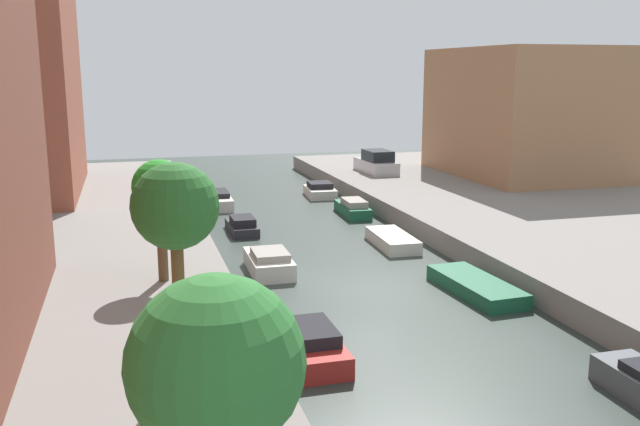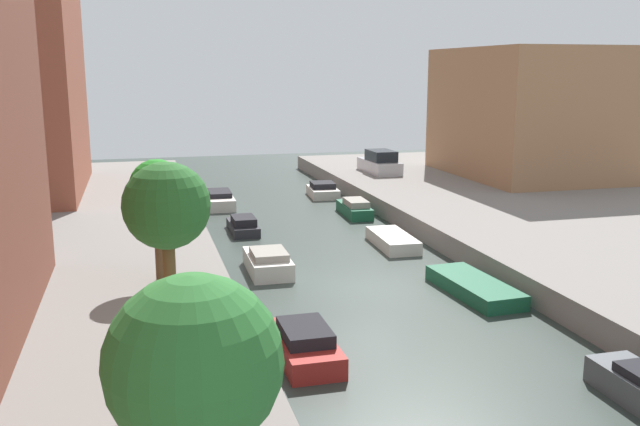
{
  "view_description": "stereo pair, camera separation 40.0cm",
  "coord_description": "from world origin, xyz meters",
  "px_view_note": "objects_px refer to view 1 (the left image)",
  "views": [
    {
      "loc": [
        -8.26,
        -23.38,
        8.04
      ],
      "look_at": [
        -0.11,
        5.65,
        1.75
      ],
      "focal_mm": 38.68,
      "sensor_mm": 36.0,
      "label": 1
    },
    {
      "loc": [
        -7.88,
        -23.48,
        8.04
      ],
      "look_at": [
        -0.11,
        5.65,
        1.75
      ],
      "focal_mm": 38.68,
      "sensor_mm": 36.0,
      "label": 2
    }
  ],
  "objects_px": {
    "moored_boat_right_3": "(392,240)",
    "moored_boat_right_5": "(320,191)",
    "moored_boat_right_4": "(353,208)",
    "street_tree_0": "(216,367)",
    "parked_car": "(376,163)",
    "moored_boat_left_4": "(242,226)",
    "moored_boat_left_3": "(269,262)",
    "street_tree_2": "(160,189)",
    "moored_boat_left_5": "(217,200)",
    "moored_boat_right_2": "(476,286)",
    "moored_boat_left_2": "(310,344)",
    "street_tree_1": "(175,210)",
    "low_block_right": "(529,112)"
  },
  "relations": [
    {
      "from": "moored_boat_right_2",
      "to": "moored_boat_right_4",
      "type": "bearing_deg",
      "value": 89.97
    },
    {
      "from": "moored_boat_left_5",
      "to": "moored_boat_right_2",
      "type": "xyz_separation_m",
      "value": [
        7.0,
        -18.92,
        -0.14
      ]
    },
    {
      "from": "low_block_right",
      "to": "moored_boat_right_5",
      "type": "height_order",
      "value": "low_block_right"
    },
    {
      "from": "moored_boat_left_3",
      "to": "moored_boat_right_3",
      "type": "bearing_deg",
      "value": 22.29
    },
    {
      "from": "street_tree_1",
      "to": "moored_boat_right_4",
      "type": "distance_m",
      "value": 23.83
    },
    {
      "from": "moored_boat_left_4",
      "to": "moored_boat_right_5",
      "type": "bearing_deg",
      "value": 53.04
    },
    {
      "from": "street_tree_0",
      "to": "moored_boat_right_3",
      "type": "height_order",
      "value": "street_tree_0"
    },
    {
      "from": "street_tree_1",
      "to": "moored_boat_left_5",
      "type": "height_order",
      "value": "street_tree_1"
    },
    {
      "from": "moored_boat_left_3",
      "to": "moored_boat_left_5",
      "type": "bearing_deg",
      "value": 90.96
    },
    {
      "from": "parked_car",
      "to": "moored_boat_right_3",
      "type": "relative_size",
      "value": 1.14
    },
    {
      "from": "moored_boat_left_5",
      "to": "moored_boat_right_5",
      "type": "xyz_separation_m",
      "value": [
        6.81,
        1.51,
        -0.02
      ]
    },
    {
      "from": "street_tree_2",
      "to": "moored_boat_left_5",
      "type": "bearing_deg",
      "value": 76.93
    },
    {
      "from": "parked_car",
      "to": "moored_boat_left_5",
      "type": "height_order",
      "value": "parked_car"
    },
    {
      "from": "moored_boat_right_3",
      "to": "parked_car",
      "type": "bearing_deg",
      "value": 72.32
    },
    {
      "from": "moored_boat_right_5",
      "to": "moored_boat_right_2",
      "type": "bearing_deg",
      "value": -89.47
    },
    {
      "from": "moored_boat_right_3",
      "to": "moored_boat_right_5",
      "type": "bearing_deg",
      "value": 89.07
    },
    {
      "from": "moored_boat_left_3",
      "to": "low_block_right",
      "type": "bearing_deg",
      "value": 35.48
    },
    {
      "from": "street_tree_0",
      "to": "moored_boat_right_4",
      "type": "height_order",
      "value": "street_tree_0"
    },
    {
      "from": "moored_boat_right_4",
      "to": "moored_boat_left_3",
      "type": "bearing_deg",
      "value": -125.03
    },
    {
      "from": "moored_boat_right_3",
      "to": "moored_boat_right_4",
      "type": "height_order",
      "value": "moored_boat_right_4"
    },
    {
      "from": "moored_boat_right_3",
      "to": "moored_boat_right_5",
      "type": "relative_size",
      "value": 1.23
    },
    {
      "from": "street_tree_2",
      "to": "moored_boat_right_2",
      "type": "height_order",
      "value": "street_tree_2"
    },
    {
      "from": "street_tree_2",
      "to": "moored_boat_left_4",
      "type": "bearing_deg",
      "value": 67.1
    },
    {
      "from": "street_tree_0",
      "to": "moored_boat_right_5",
      "type": "xyz_separation_m",
      "value": [
        10.87,
        33.67,
        -3.85
      ]
    },
    {
      "from": "street_tree_0",
      "to": "parked_car",
      "type": "bearing_deg",
      "value": 66.63
    },
    {
      "from": "street_tree_2",
      "to": "moored_boat_left_2",
      "type": "height_order",
      "value": "street_tree_2"
    },
    {
      "from": "parked_car",
      "to": "moored_boat_left_4",
      "type": "distance_m",
      "value": 16.05
    },
    {
      "from": "moored_boat_right_3",
      "to": "moored_boat_right_4",
      "type": "bearing_deg",
      "value": 86.66
    },
    {
      "from": "street_tree_2",
      "to": "moored_boat_right_2",
      "type": "distance_m",
      "value": 11.81
    },
    {
      "from": "moored_boat_left_3",
      "to": "moored_boat_left_4",
      "type": "bearing_deg",
      "value": 89.31
    },
    {
      "from": "street_tree_1",
      "to": "moored_boat_right_5",
      "type": "height_order",
      "value": "street_tree_1"
    },
    {
      "from": "moored_boat_left_2",
      "to": "moored_boat_right_3",
      "type": "bearing_deg",
      "value": 58.29
    },
    {
      "from": "street_tree_0",
      "to": "moored_boat_right_3",
      "type": "relative_size",
      "value": 1.16
    },
    {
      "from": "moored_boat_right_5",
      "to": "moored_boat_left_5",
      "type": "bearing_deg",
      "value": -167.49
    },
    {
      "from": "parked_car",
      "to": "moored_boat_left_3",
      "type": "relative_size",
      "value": 1.3
    },
    {
      "from": "moored_boat_right_4",
      "to": "moored_boat_right_5",
      "type": "xyz_separation_m",
      "value": [
        -0.2,
        6.12,
        -0.01
      ]
    },
    {
      "from": "moored_boat_left_2",
      "to": "moored_boat_left_4",
      "type": "height_order",
      "value": "moored_boat_left_2"
    },
    {
      "from": "moored_boat_right_3",
      "to": "low_block_right",
      "type": "bearing_deg",
      "value": 40.17
    },
    {
      "from": "parked_car",
      "to": "moored_boat_right_2",
      "type": "xyz_separation_m",
      "value": [
        -4.65,
        -23.12,
        -1.39
      ]
    },
    {
      "from": "street_tree_0",
      "to": "street_tree_1",
      "type": "xyz_separation_m",
      "value": [
        -0.0,
        6.95,
        0.73
      ]
    },
    {
      "from": "moored_boat_right_2",
      "to": "moored_boat_right_5",
      "type": "xyz_separation_m",
      "value": [
        -0.19,
        20.44,
        0.12
      ]
    },
    {
      "from": "moored_boat_left_2",
      "to": "moored_boat_right_4",
      "type": "xyz_separation_m",
      "value": [
        7.34,
        18.26,
        -0.02
      ]
    },
    {
      "from": "street_tree_2",
      "to": "moored_boat_left_4",
      "type": "xyz_separation_m",
      "value": [
        4.38,
        10.37,
        -3.79
      ]
    },
    {
      "from": "low_block_right",
      "to": "street_tree_2",
      "type": "xyz_separation_m",
      "value": [
        -25.3,
        -18.19,
        -1.08
      ]
    },
    {
      "from": "moored_boat_right_3",
      "to": "moored_boat_right_5",
      "type": "xyz_separation_m",
      "value": [
        0.21,
        13.17,
        0.11
      ]
    },
    {
      "from": "moored_boat_left_4",
      "to": "moored_boat_left_5",
      "type": "relative_size",
      "value": 0.75
    },
    {
      "from": "street_tree_2",
      "to": "moored_boat_left_4",
      "type": "height_order",
      "value": "street_tree_2"
    },
    {
      "from": "moored_boat_right_3",
      "to": "moored_boat_left_5",
      "type": "bearing_deg",
      "value": 119.5
    },
    {
      "from": "moored_boat_right_5",
      "to": "street_tree_0",
      "type": "bearing_deg",
      "value": -107.89
    },
    {
      "from": "moored_boat_left_4",
      "to": "moored_boat_left_5",
      "type": "height_order",
      "value": "moored_boat_left_5"
    }
  ]
}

